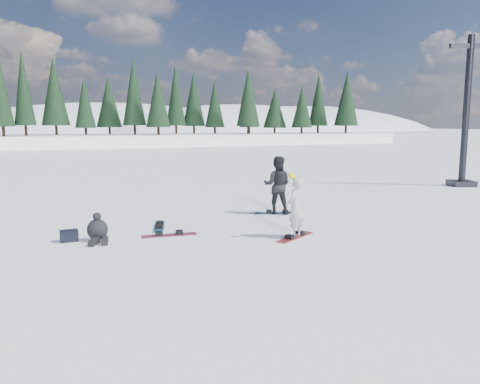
% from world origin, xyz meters
% --- Properties ---
extents(ground, '(420.00, 420.00, 0.00)m').
position_xyz_m(ground, '(0.00, 0.00, 0.00)').
color(ground, white).
rests_on(ground, ground).
extents(alpine_backdrop, '(412.50, 227.00, 53.20)m').
position_xyz_m(alpine_backdrop, '(-11.72, 189.16, -13.97)').
color(alpine_backdrop, white).
rests_on(alpine_backdrop, ground).
extents(lift_tower, '(1.93, 1.41, 7.22)m').
position_xyz_m(lift_tower, '(11.96, 4.73, 2.94)').
color(lift_tower, black).
rests_on(lift_tower, ground).
extents(snowboarder_woman, '(0.72, 0.68, 1.80)m').
position_xyz_m(snowboarder_woman, '(-0.84, -1.36, 0.84)').
color(snowboarder_woman, '#AFB0B5').
rests_on(snowboarder_woman, ground).
extents(snowboarder_man, '(1.21, 1.15, 1.97)m').
position_xyz_m(snowboarder_man, '(0.28, 1.87, 0.98)').
color(snowboarder_man, black).
rests_on(snowboarder_man, ground).
extents(seated_rider, '(0.66, 0.96, 0.76)m').
position_xyz_m(seated_rider, '(-5.78, 0.31, 0.29)').
color(seated_rider, black).
rests_on(seated_rider, ground).
extents(gear_bag, '(0.45, 0.31, 0.30)m').
position_xyz_m(gear_bag, '(-6.48, 0.56, 0.15)').
color(gear_bag, black).
rests_on(gear_bag, ground).
extents(snowboard_woman, '(1.44, 0.99, 0.03)m').
position_xyz_m(snowboard_woman, '(-0.84, -1.36, 0.01)').
color(snowboard_woman, maroon).
rests_on(snowboard_woman, ground).
extents(snowboard_man, '(1.49, 0.84, 0.03)m').
position_xyz_m(snowboard_man, '(0.28, 1.87, 0.01)').
color(snowboard_man, '#185485').
rests_on(snowboard_man, ground).
extents(snowboard_loose_b, '(1.52, 0.44, 0.03)m').
position_xyz_m(snowboard_loose_b, '(-3.91, 0.16, 0.01)').
color(snowboard_loose_b, maroon).
rests_on(snowboard_loose_b, ground).
extents(snowboard_loose_a, '(0.67, 1.52, 0.03)m').
position_xyz_m(snowboard_loose_a, '(-3.92, 1.31, 0.01)').
color(snowboard_loose_a, '#1A5A93').
rests_on(snowboard_loose_a, ground).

